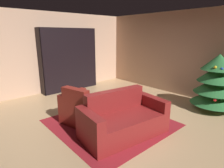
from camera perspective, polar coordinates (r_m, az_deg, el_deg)
name	(u,v)px	position (r m, az deg, el deg)	size (l,w,h in m)	color
ground_plane	(116,120)	(4.40, 1.32, -10.82)	(7.48, 7.48, 0.00)	tan
wall_back	(184,54)	(6.28, 21.25, 8.46)	(6.36, 0.06, 2.62)	tan
wall_left	(54,53)	(6.66, -17.42, 9.10)	(0.06, 5.76, 2.62)	tan
area_rug	(111,123)	(4.25, -0.40, -11.71)	(2.34, 2.33, 0.01)	maroon
bookshelf_unit	(73,59)	(6.71, -11.97, 7.35)	(0.35, 2.01, 2.11)	black
armchair_red	(85,110)	(4.17, -8.30, -7.82)	(1.10, 0.96, 0.86)	maroon
couch_red	(123,120)	(3.71, 3.35, -10.96)	(1.02, 1.75, 0.84)	maroon
coffee_table	(110,106)	(4.07, -0.71, -6.77)	(0.64, 0.64, 0.45)	black
book_stack_on_table	(108,102)	(4.05, -1.08, -5.56)	(0.19, 0.15, 0.07)	#A38288
bottle_on_table	(103,100)	(3.90, -2.73, -5.04)	(0.08, 0.08, 0.31)	#512716
decorated_tree	(216,83)	(5.39, 29.19, 0.39)	(1.14, 1.14, 1.45)	brown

